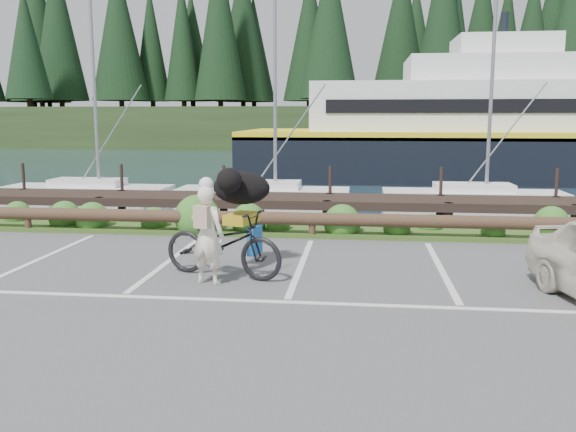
% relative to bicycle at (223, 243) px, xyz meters
% --- Properties ---
extents(ground, '(72.00, 72.00, 0.00)m').
position_rel_bicycle_xyz_m(ground, '(1.29, -1.00, -0.60)').
color(ground, '#4C4C4E').
extents(harbor_backdrop, '(170.00, 160.00, 30.00)m').
position_rel_bicycle_xyz_m(harbor_backdrop, '(1.68, 77.47, -0.60)').
color(harbor_backdrop, '#182D3A').
rests_on(harbor_backdrop, ground).
extents(vegetation_strip, '(34.00, 1.60, 0.10)m').
position_rel_bicycle_xyz_m(vegetation_strip, '(1.29, 4.30, -0.55)').
color(vegetation_strip, '#3D5B21').
rests_on(vegetation_strip, ground).
extents(log_rail, '(32.00, 0.30, 0.60)m').
position_rel_bicycle_xyz_m(log_rail, '(1.29, 3.60, -0.60)').
color(log_rail, '#443021').
rests_on(log_rail, ground).
extents(bicycle, '(2.40, 1.39, 1.19)m').
position_rel_bicycle_xyz_m(bicycle, '(0.00, 0.00, 0.00)').
color(bicycle, black).
rests_on(bicycle, ground).
extents(cyclist, '(0.70, 0.56, 1.67)m').
position_rel_bicycle_xyz_m(cyclist, '(-0.15, -0.51, 0.24)').
color(cyclist, white).
rests_on(cyclist, ground).
extents(dog, '(0.80, 1.17, 0.61)m').
position_rel_bicycle_xyz_m(dog, '(0.20, 0.70, 0.90)').
color(dog, black).
rests_on(dog, bicycle).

